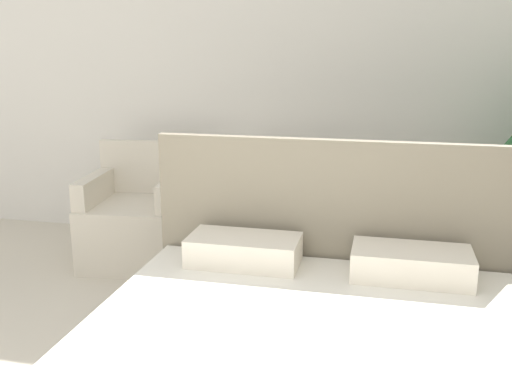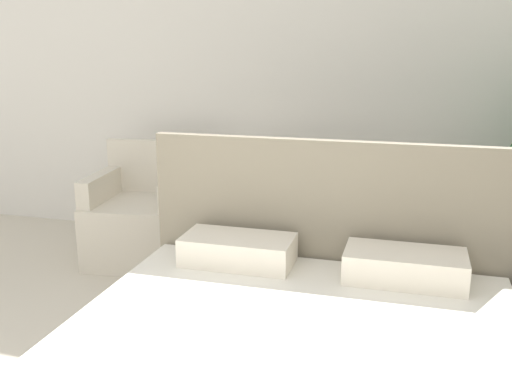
# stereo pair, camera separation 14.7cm
# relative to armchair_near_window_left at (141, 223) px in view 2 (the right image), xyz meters

# --- Properties ---
(wall_back) EXTENTS (10.00, 0.06, 2.90)m
(wall_back) POSITION_rel_armchair_near_window_left_xyz_m (0.92, 0.73, 1.16)
(wall_back) COLOR white
(wall_back) RESTS_ON ground_plane
(armchair_near_window_left) EXTENTS (0.75, 0.72, 0.85)m
(armchair_near_window_left) POSITION_rel_armchair_near_window_left_xyz_m (0.00, 0.00, 0.00)
(armchair_near_window_left) COLOR beige
(armchair_near_window_left) RESTS_ON ground_plane
(armchair_near_window_right) EXTENTS (0.74, 0.71, 0.85)m
(armchair_near_window_right) POSITION_rel_armchair_near_window_left_xyz_m (1.01, 0.00, 0.00)
(armchair_near_window_right) COLOR beige
(armchair_near_window_right) RESTS_ON ground_plane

